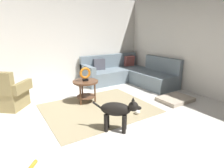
% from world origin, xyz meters
% --- Properties ---
extents(ground_plane, '(6.00, 6.00, 0.10)m').
position_xyz_m(ground_plane, '(0.00, 0.00, -0.05)').
color(ground_plane, silver).
extents(wall_back, '(6.00, 0.12, 2.70)m').
position_xyz_m(wall_back, '(0.00, 2.94, 1.35)').
color(wall_back, silver).
rests_on(wall_back, ground_plane).
extents(wall_right, '(0.12, 6.00, 2.70)m').
position_xyz_m(wall_right, '(2.94, 0.00, 1.35)').
color(wall_right, silver).
rests_on(wall_right, ground_plane).
extents(area_rug, '(2.30, 1.90, 0.01)m').
position_xyz_m(area_rug, '(0.15, 0.70, 0.01)').
color(area_rug, tan).
rests_on(area_rug, ground_plane).
extents(sectional_couch, '(2.20, 2.25, 0.88)m').
position_xyz_m(sectional_couch, '(1.99, 2.02, 0.29)').
color(sectional_couch, slate).
rests_on(sectional_couch, ground_plane).
extents(armchair, '(1.00, 0.97, 0.88)m').
position_xyz_m(armchair, '(-1.53, 1.77, 0.32)').
color(armchair, olive).
rests_on(armchair, ground_plane).
extents(side_table, '(0.60, 0.60, 0.54)m').
position_xyz_m(side_table, '(0.08, 1.19, 0.42)').
color(side_table, brown).
rests_on(side_table, ground_plane).
extents(torus_sculpture, '(0.28, 0.08, 0.33)m').
position_xyz_m(torus_sculpture, '(0.08, 1.19, 0.71)').
color(torus_sculpture, black).
rests_on(torus_sculpture, side_table).
extents(dog_bed_mat, '(0.80, 0.60, 0.09)m').
position_xyz_m(dog_bed_mat, '(1.98, 0.08, 0.04)').
color(dog_bed_mat, '#B2A38E').
rests_on(dog_bed_mat, ground_plane).
extents(dog, '(0.66, 0.61, 0.63)m').
position_xyz_m(dog, '(-0.01, -0.32, 0.38)').
color(dog, black).
rests_on(dog, ground_plane).
extents(dog_toy_ball, '(0.11, 0.11, 0.11)m').
position_xyz_m(dog_toy_ball, '(0.69, -0.01, 0.05)').
color(dog_toy_ball, silver).
rests_on(dog_toy_ball, ground_plane).
extents(dog_toy_rope, '(0.15, 0.16, 0.05)m').
position_xyz_m(dog_toy_rope, '(-1.45, -0.47, 0.03)').
color(dog_toy_rope, orange).
rests_on(dog_toy_rope, ground_plane).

